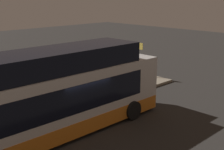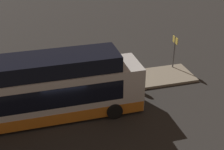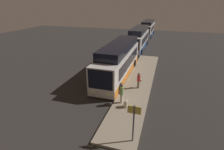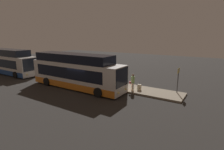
{
  "view_description": "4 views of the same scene",
  "coord_description": "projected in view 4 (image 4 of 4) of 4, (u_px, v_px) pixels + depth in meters",
  "views": [
    {
      "loc": [
        -8.21,
        -10.81,
        6.2
      ],
      "look_at": [
        3.24,
        0.88,
        1.9
      ],
      "focal_mm": 50.0,
      "sensor_mm": 36.0,
      "label": 1
    },
    {
      "loc": [
        -1.46,
        -15.79,
        11.01
      ],
      "look_at": [
        3.24,
        0.88,
        1.9
      ],
      "focal_mm": 50.0,
      "sensor_mm": 36.0,
      "label": 2
    },
    {
      "loc": [
        17.54,
        5.35,
        8.15
      ],
      "look_at": [
        3.24,
        0.88,
        1.9
      ],
      "focal_mm": 28.0,
      "sensor_mm": 36.0,
      "label": 3
    },
    {
      "loc": [
        12.56,
        -13.84,
        5.83
      ],
      "look_at": [
        3.24,
        0.88,
        1.9
      ],
      "focal_mm": 28.0,
      "sensor_mm": 36.0,
      "label": 4
    }
  ],
  "objects": [
    {
      "name": "ground",
      "position": [
        83.0,
        90.0,
        19.25
      ],
      "size": [
        80.0,
        80.0,
        0.0
      ],
      "primitive_type": "plane",
      "color": "#2B2826"
    },
    {
      "name": "bus_second",
      "position": [
        8.0,
        63.0,
        27.24
      ],
      "size": [
        11.51,
        2.77,
        3.82
      ],
      "color": "silver",
      "rests_on": "ground"
    },
    {
      "name": "sign_post",
      "position": [
        178.0,
        77.0,
        17.44
      ],
      "size": [
        0.1,
        0.79,
        2.56
      ],
      "color": "#4C4C51",
      "rests_on": "platform"
    },
    {
      "name": "bus_lead",
      "position": [
        76.0,
        73.0,
        19.75
      ],
      "size": [
        11.91,
        2.88,
        3.88
      ],
      "color": "silver",
      "rests_on": "ground"
    },
    {
      "name": "platform",
      "position": [
        99.0,
        83.0,
        21.71
      ],
      "size": [
        20.0,
        2.82,
        0.18
      ],
      "color": "gray",
      "rests_on": "ground"
    },
    {
      "name": "passenger_boarding",
      "position": [
        133.0,
        81.0,
        18.28
      ],
      "size": [
        0.62,
        0.59,
        1.78
      ],
      "rotation": [
        0.0,
        0.0,
        2.28
      ],
      "color": "silver",
      "rests_on": "platform"
    },
    {
      "name": "suitcase",
      "position": [
        139.0,
        87.0,
        18.54
      ],
      "size": [
        0.35,
        0.27,
        0.85
      ],
      "color": "beige",
      "rests_on": "platform"
    },
    {
      "name": "passenger_waiting",
      "position": [
        112.0,
        77.0,
        20.74
      ],
      "size": [
        0.57,
        0.56,
        1.63
      ],
      "rotation": [
        0.0,
        0.0,
        0.83
      ],
      "color": "#6B604C",
      "rests_on": "platform"
    }
  ]
}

